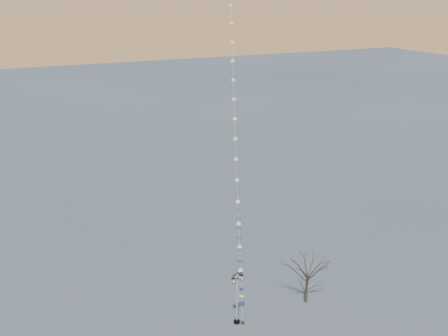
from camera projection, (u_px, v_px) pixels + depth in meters
street_lamp at (237, 295)px, 35.05m from camera, size 1.10×0.52×4.38m
bare_tree at (308, 269)px, 37.30m from camera, size 2.63×2.63×4.37m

